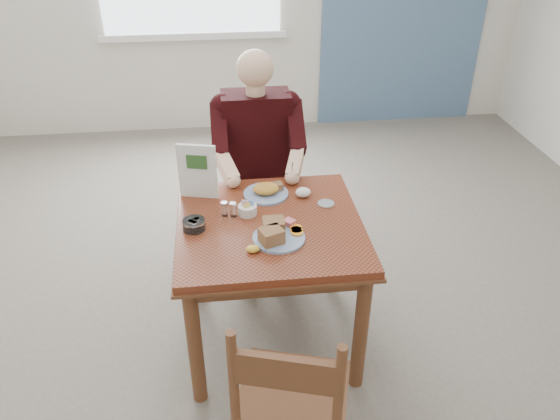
{
  "coord_description": "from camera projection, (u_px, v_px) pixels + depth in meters",
  "views": [
    {
      "loc": [
        -0.21,
        -2.23,
        2.2
      ],
      "look_at": [
        0.05,
        0.0,
        0.82
      ],
      "focal_mm": 35.0,
      "sensor_mm": 36.0,
      "label": 1
    }
  ],
  "objects": [
    {
      "name": "far_plate",
      "position": [
        267.0,
        191.0,
        2.88
      ],
      "size": [
        0.28,
        0.28,
        0.06
      ],
      "color": "white",
      "rests_on": "table"
    },
    {
      "name": "near_plate",
      "position": [
        276.0,
        233.0,
        2.53
      ],
      "size": [
        0.3,
        0.3,
        0.08
      ],
      "color": "white",
      "rests_on": "table"
    },
    {
      "name": "chair_near",
      "position": [
        291.0,
        404.0,
        2.08
      ],
      "size": [
        0.52,
        0.52,
        0.95
      ],
      "color": "brown",
      "rests_on": "ground"
    },
    {
      "name": "caddy",
      "position": [
        248.0,
        210.0,
        2.72
      ],
      "size": [
        0.11,
        0.11,
        0.07
      ],
      "color": "white",
      "rests_on": "table"
    },
    {
      "name": "menu",
      "position": [
        197.0,
        171.0,
        2.8
      ],
      "size": [
        0.2,
        0.07,
        0.3
      ],
      "color": "white",
      "rests_on": "table"
    },
    {
      "name": "diner",
      "position": [
        258.0,
        149.0,
        3.23
      ],
      "size": [
        0.53,
        0.56,
        1.39
      ],
      "color": "tan",
      "rests_on": "chair_far"
    },
    {
      "name": "metal_dish",
      "position": [
        326.0,
        204.0,
        2.8
      ],
      "size": [
        0.11,
        0.11,
        0.01
      ],
      "primitive_type": "cylinder",
      "rotation": [
        0.0,
        0.0,
        0.32
      ],
      "color": "silver",
      "rests_on": "table"
    },
    {
      "name": "chair_far",
      "position": [
        258.0,
        190.0,
        3.48
      ],
      "size": [
        0.42,
        0.42,
        0.95
      ],
      "color": "brown",
      "rests_on": "ground"
    },
    {
      "name": "floor",
      "position": [
        271.0,
        334.0,
        3.06
      ],
      "size": [
        6.0,
        6.0,
        0.0
      ],
      "primitive_type": "plane",
      "color": "#61574E",
      "rests_on": "ground"
    },
    {
      "name": "creamer",
      "position": [
        194.0,
        224.0,
        2.6
      ],
      "size": [
        0.13,
        0.13,
        0.05
      ],
      "color": "white",
      "rests_on": "table"
    },
    {
      "name": "shakers",
      "position": [
        229.0,
        209.0,
        2.7
      ],
      "size": [
        0.08,
        0.05,
        0.07
      ],
      "color": "white",
      "rests_on": "table"
    },
    {
      "name": "table",
      "position": [
        270.0,
        241.0,
        2.73
      ],
      "size": [
        0.92,
        0.92,
        0.75
      ],
      "color": "brown",
      "rests_on": "ground"
    },
    {
      "name": "lemon_wedge",
      "position": [
        253.0,
        249.0,
        2.45
      ],
      "size": [
        0.07,
        0.07,
        0.03
      ],
      "primitive_type": "ellipsoid",
      "rotation": [
        0.0,
        0.0,
        -0.41
      ],
      "color": "gold",
      "rests_on": "table"
    },
    {
      "name": "napkin",
      "position": [
        303.0,
        192.0,
        2.86
      ],
      "size": [
        0.1,
        0.09,
        0.05
      ],
      "primitive_type": "ellipsoid",
      "rotation": [
        0.0,
        0.0,
        -0.43
      ],
      "color": "white",
      "rests_on": "table"
    }
  ]
}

